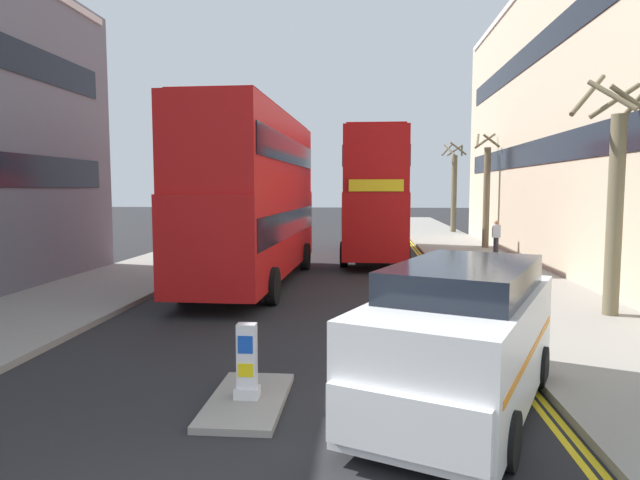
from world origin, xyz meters
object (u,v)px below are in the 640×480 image
object	(u,v)px
keep_left_bollard	(247,364)
taxi_minivan	(460,339)
double_decker_bus_away	(254,193)
pedestrian_far	(496,238)
double_decker_bus_oncoming	(375,192)

from	to	relation	value
keep_left_bollard	taxi_minivan	distance (m)	3.10
double_decker_bus_away	taxi_minivan	xyz separation A→B (m)	(5.04, -10.46, -1.96)
double_decker_bus_away	pedestrian_far	size ratio (longest dim) A/B	6.71
double_decker_bus_away	double_decker_bus_oncoming	size ratio (longest dim) A/B	1.00
keep_left_bollard	double_decker_bus_away	bearing A→B (deg)	100.74
keep_left_bollard	double_decker_bus_oncoming	size ratio (longest dim) A/B	0.10
keep_left_bollard	double_decker_bus_oncoming	distance (m)	18.28
pedestrian_far	keep_left_bollard	bearing A→B (deg)	-113.24
taxi_minivan	pedestrian_far	size ratio (longest dim) A/B	3.18
keep_left_bollard	taxi_minivan	xyz separation A→B (m)	(3.06, -0.04, 0.46)
double_decker_bus_oncoming	taxi_minivan	distance (m)	18.17
taxi_minivan	pedestrian_far	distance (m)	18.21
double_decker_bus_oncoming	pedestrian_far	xyz separation A→B (m)	(5.45, -0.39, -2.04)
keep_left_bollard	pedestrian_far	distance (m)	19.17
taxi_minivan	pedestrian_far	world-z (taller)	taxi_minivan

